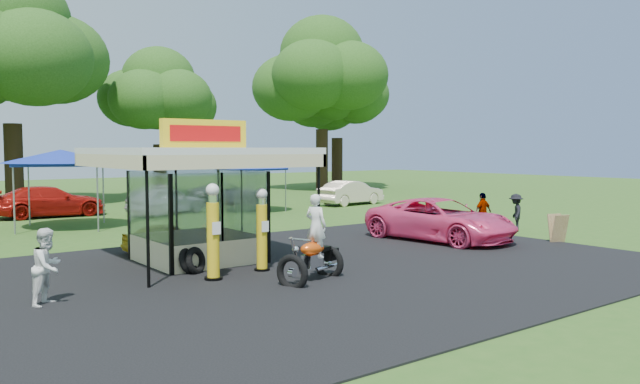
{
  "coord_description": "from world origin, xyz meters",
  "views": [
    {
      "loc": [
        -10.18,
        -11.73,
        3.36
      ],
      "look_at": [
        1.77,
        4.0,
        1.97
      ],
      "focal_mm": 35.0,
      "sensor_mm": 36.0,
      "label": 1
    }
  ],
  "objects_px": {
    "bg_car_c": "(166,200)",
    "spectator_west": "(48,267)",
    "gas_station_kiosk": "(198,202)",
    "a_frame_sign": "(558,228)",
    "tent_east": "(251,164)",
    "spectator_east_a": "(516,213)",
    "tent_west": "(61,157)",
    "bg_car_e": "(351,193)",
    "motorcycle": "(314,246)",
    "pink_sedan": "(440,220)",
    "spectator_east_b": "(483,212)",
    "bg_car_d": "(228,194)",
    "gas_pump_right": "(262,232)",
    "kiosk_car": "(168,237)",
    "gas_pump_left": "(213,234)",
    "bg_car_b": "(50,202)"
  },
  "relations": [
    {
      "from": "kiosk_car",
      "to": "bg_car_b",
      "type": "bearing_deg",
      "value": 1.33
    },
    {
      "from": "gas_pump_right",
      "to": "a_frame_sign",
      "type": "xyz_separation_m",
      "value": [
        11.18,
        -1.92,
        -0.58
      ]
    },
    {
      "from": "spectator_west",
      "to": "spectator_east_a",
      "type": "bearing_deg",
      "value": -39.51
    },
    {
      "from": "bg_car_e",
      "to": "pink_sedan",
      "type": "bearing_deg",
      "value": 145.41
    },
    {
      "from": "gas_pump_right",
      "to": "spectator_west",
      "type": "bearing_deg",
      "value": -176.67
    },
    {
      "from": "bg_car_c",
      "to": "tent_west",
      "type": "xyz_separation_m",
      "value": [
        -5.8,
        -2.69,
        2.29
      ]
    },
    {
      "from": "spectator_west",
      "to": "bg_car_d",
      "type": "distance_m",
      "value": 23.99
    },
    {
      "from": "spectator_west",
      "to": "pink_sedan",
      "type": "bearing_deg",
      "value": -38.22
    },
    {
      "from": "motorcycle",
      "to": "bg_car_e",
      "type": "distance_m",
      "value": 21.61
    },
    {
      "from": "gas_pump_right",
      "to": "tent_east",
      "type": "xyz_separation_m",
      "value": [
        8.23,
        14.24,
        1.42
      ]
    },
    {
      "from": "a_frame_sign",
      "to": "spectator_west",
      "type": "relative_size",
      "value": 0.61
    },
    {
      "from": "gas_station_kiosk",
      "to": "a_frame_sign",
      "type": "relative_size",
      "value": 5.32
    },
    {
      "from": "bg_car_c",
      "to": "tent_east",
      "type": "distance_m",
      "value": 4.79
    },
    {
      "from": "bg_car_c",
      "to": "gas_station_kiosk",
      "type": "bearing_deg",
      "value": 145.56
    },
    {
      "from": "gas_pump_right",
      "to": "bg_car_b",
      "type": "distance_m",
      "value": 18.0
    },
    {
      "from": "kiosk_car",
      "to": "bg_car_e",
      "type": "relative_size",
      "value": 0.65
    },
    {
      "from": "a_frame_sign",
      "to": "gas_station_kiosk",
      "type": "bearing_deg",
      "value": -179.23
    },
    {
      "from": "gas_station_kiosk",
      "to": "a_frame_sign",
      "type": "bearing_deg",
      "value": -19.91
    },
    {
      "from": "bg_car_e",
      "to": "a_frame_sign",
      "type": "bearing_deg",
      "value": 159.38
    },
    {
      "from": "bg_car_c",
      "to": "spectator_west",
      "type": "bearing_deg",
      "value": 134.28
    },
    {
      "from": "kiosk_car",
      "to": "tent_west",
      "type": "relative_size",
      "value": 0.6
    },
    {
      "from": "spectator_east_a",
      "to": "tent_west",
      "type": "bearing_deg",
      "value": -80.93
    },
    {
      "from": "bg_car_d",
      "to": "tent_west",
      "type": "distance_m",
      "value": 12.52
    },
    {
      "from": "gas_station_kiosk",
      "to": "spectator_west",
      "type": "relative_size",
      "value": 3.24
    },
    {
      "from": "motorcycle",
      "to": "bg_car_e",
      "type": "relative_size",
      "value": 0.53
    },
    {
      "from": "spectator_west",
      "to": "spectator_east_a",
      "type": "distance_m",
      "value": 18.26
    },
    {
      "from": "spectator_east_b",
      "to": "tent_east",
      "type": "distance_m",
      "value": 13.2
    },
    {
      "from": "tent_east",
      "to": "bg_car_c",
      "type": "bearing_deg",
      "value": 160.81
    },
    {
      "from": "spectator_east_a",
      "to": "bg_car_c",
      "type": "relative_size",
      "value": 0.37
    },
    {
      "from": "spectator_west",
      "to": "tent_east",
      "type": "xyz_separation_m",
      "value": [
        13.8,
        14.56,
        1.69
      ]
    },
    {
      "from": "a_frame_sign",
      "to": "bg_car_b",
      "type": "relative_size",
      "value": 0.19
    },
    {
      "from": "gas_pump_right",
      "to": "bg_car_c",
      "type": "xyz_separation_m",
      "value": [
        4.04,
        15.69,
        -0.39
      ]
    },
    {
      "from": "spectator_east_a",
      "to": "bg_car_d",
      "type": "relative_size",
      "value": 0.32
    },
    {
      "from": "pink_sedan",
      "to": "tent_east",
      "type": "distance_m",
      "value": 13.46
    },
    {
      "from": "spectator_east_a",
      "to": "bg_car_c",
      "type": "height_order",
      "value": "spectator_east_a"
    },
    {
      "from": "gas_pump_left",
      "to": "pink_sedan",
      "type": "xyz_separation_m",
      "value": [
        9.77,
        1.17,
        -0.42
      ]
    },
    {
      "from": "kiosk_car",
      "to": "bg_car_d",
      "type": "distance_m",
      "value": 17.14
    },
    {
      "from": "spectator_east_a",
      "to": "bg_car_c",
      "type": "xyz_separation_m",
      "value": [
        -8.6,
        14.82,
        -0.06
      ]
    },
    {
      "from": "motorcycle",
      "to": "spectator_west",
      "type": "xyz_separation_m",
      "value": [
        -6.01,
        1.49,
        -0.06
      ]
    },
    {
      "from": "gas_station_kiosk",
      "to": "bg_car_b",
      "type": "relative_size",
      "value": 1.04
    },
    {
      "from": "a_frame_sign",
      "to": "bg_car_d",
      "type": "height_order",
      "value": "bg_car_d"
    },
    {
      "from": "kiosk_car",
      "to": "bg_car_c",
      "type": "xyz_separation_m",
      "value": [
        4.76,
        11.1,
        0.23
      ]
    },
    {
      "from": "kiosk_car",
      "to": "bg_car_d",
      "type": "xyz_separation_m",
      "value": [
        9.93,
        13.97,
        0.17
      ]
    },
    {
      "from": "spectator_west",
      "to": "bg_car_c",
      "type": "height_order",
      "value": "spectator_west"
    },
    {
      "from": "kiosk_car",
      "to": "bg_car_e",
      "type": "height_order",
      "value": "bg_car_e"
    },
    {
      "from": "spectator_east_a",
      "to": "tent_east",
      "type": "bearing_deg",
      "value": -112.53
    },
    {
      "from": "tent_east",
      "to": "kiosk_car",
      "type": "bearing_deg",
      "value": -132.88
    },
    {
      "from": "pink_sedan",
      "to": "bg_car_d",
      "type": "distance_m",
      "value": 17.71
    },
    {
      "from": "bg_car_e",
      "to": "tent_east",
      "type": "distance_m",
      "value": 7.05
    },
    {
      "from": "motorcycle",
      "to": "spectator_east_b",
      "type": "relative_size",
      "value": 1.45
    }
  ]
}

